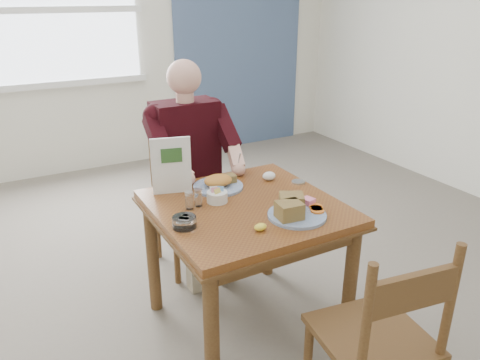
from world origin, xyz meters
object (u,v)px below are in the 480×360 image
chair_near (379,341)px  near_plate (294,210)px  diner (191,154)px  chair_far (187,197)px  far_plate (219,183)px  table (246,224)px

chair_near → near_plate: chair_near is taller
chair_near → diner: (-0.12, 1.56, 0.33)m
chair_far → far_plate: size_ratio=3.31×
table → chair_far: 0.81m
table → far_plate: (-0.02, 0.26, 0.14)m
chair_far → chair_near: size_ratio=1.00×
table → chair_far: bearing=90.0°
table → chair_far: (0.00, 0.80, -0.16)m
diner → chair_near: bearing=-85.6°
far_plate → chair_near: bearing=-82.7°
far_plate → diner: bearing=87.0°
near_plate → far_plate: (-0.16, 0.49, -0.01)m
chair_near → diner: size_ratio=0.69×
table → near_plate: bearing=-59.5°
table → far_plate: bearing=95.1°
chair_far → chair_near: bearing=-85.9°
chair_far → near_plate: chair_far is taller
chair_near → diner: 1.60m
diner → far_plate: 0.45m
chair_near → chair_far: bearing=94.1°
near_plate → far_plate: near_plate is taller
chair_far → table: bearing=-90.0°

